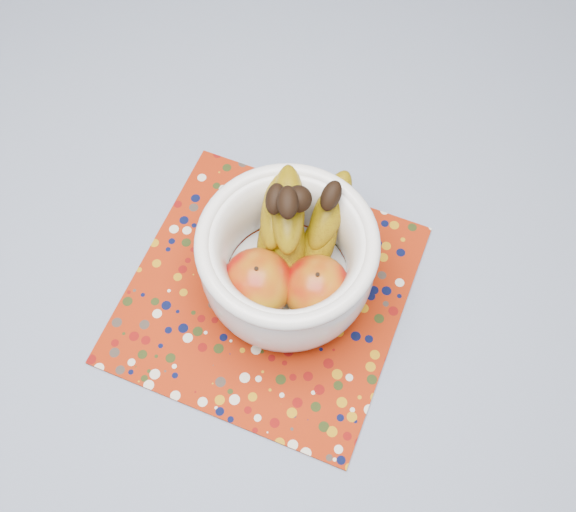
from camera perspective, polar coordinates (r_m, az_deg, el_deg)
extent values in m
plane|color=#2D2826|center=(1.61, -2.88, -12.63)|extent=(4.00, 4.00, 0.00)
cube|color=brown|center=(0.92, -4.93, -1.77)|extent=(1.20, 1.20, 0.04)
cylinder|color=brown|center=(1.64, -18.82, 12.30)|extent=(0.06, 0.06, 0.71)
cylinder|color=brown|center=(1.55, 20.10, 7.37)|extent=(0.06, 0.06, 0.71)
cube|color=slate|center=(0.90, -5.05, -1.11)|extent=(1.32, 1.32, 0.01)
cube|color=maroon|center=(0.87, -1.80, -3.14)|extent=(0.41, 0.41, 0.00)
cylinder|color=white|center=(0.87, -0.05, -2.32)|extent=(0.11, 0.11, 0.01)
cylinder|color=white|center=(0.86, -0.05, -2.03)|extent=(0.16, 0.16, 0.01)
torus|color=white|center=(0.76, -0.06, 1.16)|extent=(0.21, 0.21, 0.02)
ellipsoid|color=#820805|center=(0.81, -2.58, -2.27)|extent=(0.09, 0.09, 0.08)
ellipsoid|color=#820805|center=(0.81, 2.42, -2.69)|extent=(0.08, 0.08, 0.07)
sphere|color=black|center=(0.76, 0.88, 4.85)|extent=(0.03, 0.03, 0.03)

